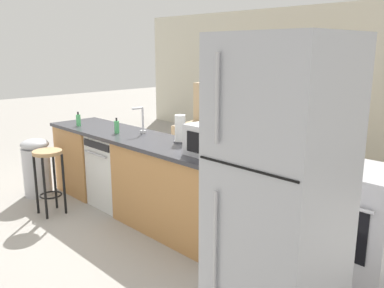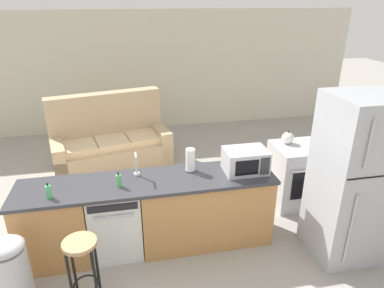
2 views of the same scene
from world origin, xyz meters
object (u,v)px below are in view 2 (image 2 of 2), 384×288
(paper_towel_roll, at_px, (190,160))
(bar_stool, at_px, (82,259))
(soap_bottle, at_px, (119,181))
(trash_bin, at_px, (12,271))
(stove_range, at_px, (298,174))
(kettle, at_px, (288,138))
(dish_soap_bottle, at_px, (49,192))
(refrigerator, at_px, (352,180))
(microwave, at_px, (245,161))
(dishwasher, at_px, (116,220))
(couch, at_px, (110,143))

(paper_towel_roll, xyz_separation_m, bar_stool, (-1.22, -0.88, -0.50))
(soap_bottle, distance_m, trash_bin, 1.33)
(stove_range, relative_size, kettle, 4.39)
(dish_soap_bottle, bearing_deg, bar_stool, -60.40)
(stove_range, distance_m, refrigerator, 1.21)
(refrigerator, bearing_deg, stove_range, 89.99)
(microwave, relative_size, paper_towel_roll, 1.77)
(dishwasher, xyz_separation_m, kettle, (2.43, 0.68, 0.56))
(paper_towel_roll, xyz_separation_m, kettle, (1.51, 0.53, -0.05))
(soap_bottle, height_order, couch, couch)
(paper_towel_roll, height_order, soap_bottle, paper_towel_roll)
(microwave, xyz_separation_m, trash_bin, (-2.55, -0.58, -0.66))
(dish_soap_bottle, xyz_separation_m, trash_bin, (-0.36, -0.43, -0.59))
(microwave, xyz_separation_m, kettle, (0.88, 0.68, -0.05))
(dishwasher, relative_size, soap_bottle, 4.77)
(microwave, bearing_deg, refrigerator, -27.73)
(dishwasher, bearing_deg, refrigerator, -11.93)
(stove_range, height_order, dish_soap_bottle, dish_soap_bottle)
(paper_towel_roll, bearing_deg, dish_soap_bottle, -169.04)
(paper_towel_roll, height_order, dish_soap_bottle, paper_towel_roll)
(dishwasher, distance_m, dish_soap_bottle, 0.85)
(refrigerator, bearing_deg, microwave, 152.27)
(bar_stool, relative_size, couch, 0.34)
(stove_range, height_order, trash_bin, stove_range)
(couch, bearing_deg, stove_range, -34.66)
(stove_range, relative_size, paper_towel_roll, 3.19)
(dish_soap_bottle, bearing_deg, soap_bottle, 7.22)
(microwave, xyz_separation_m, couch, (-1.66, 2.42, -0.65))
(paper_towel_roll, height_order, couch, couch)
(soap_bottle, height_order, dish_soap_bottle, same)
(refrigerator, height_order, trash_bin, refrigerator)
(bar_stool, bearing_deg, couch, 86.28)
(refrigerator, distance_m, couch, 4.05)
(dishwasher, relative_size, kettle, 4.10)
(microwave, bearing_deg, dish_soap_bottle, -175.96)
(stove_range, distance_m, kettle, 0.57)
(stove_range, relative_size, soap_bottle, 5.11)
(microwave, height_order, couch, couch)
(paper_towel_roll, relative_size, kettle, 1.38)
(stove_range, height_order, bar_stool, stove_range)
(stove_range, relative_size, bar_stool, 1.22)
(kettle, xyz_separation_m, bar_stool, (-2.74, -1.41, -0.45))
(paper_towel_roll, relative_size, soap_bottle, 1.60)
(dish_soap_bottle, xyz_separation_m, bar_stool, (0.33, -0.58, -0.44))
(paper_towel_roll, bearing_deg, bar_stool, -144.40)
(microwave, bearing_deg, bar_stool, -158.56)
(soap_bottle, relative_size, bar_stool, 0.24)
(stove_range, distance_m, paper_towel_roll, 1.82)
(refrigerator, xyz_separation_m, paper_towel_roll, (-1.68, 0.69, 0.07))
(refrigerator, distance_m, bar_stool, 2.94)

